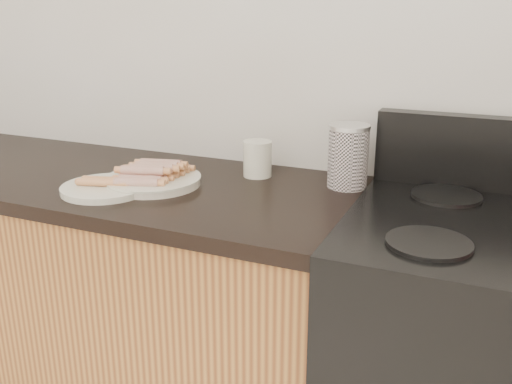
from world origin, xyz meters
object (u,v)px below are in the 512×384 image
at_px(side_plate, 105,188).
at_px(mug, 257,159).
at_px(main_plate, 153,182).
at_px(canister, 348,156).

height_order(side_plate, mug, mug).
height_order(main_plate, canister, canister).
bearing_deg(mug, side_plate, -137.22).
relative_size(side_plate, mug, 2.27).
xyz_separation_m(side_plate, canister, (0.60, 0.31, 0.08)).
distance_m(canister, mug, 0.28).
distance_m(side_plate, canister, 0.68).
xyz_separation_m(main_plate, mug, (0.24, 0.20, 0.04)).
bearing_deg(side_plate, main_plate, 48.81).
distance_m(main_plate, mug, 0.32).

